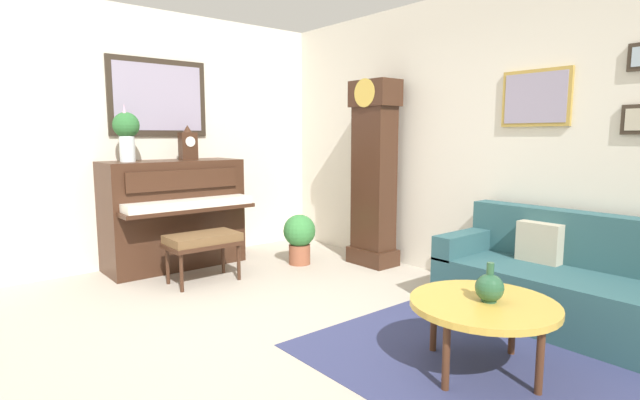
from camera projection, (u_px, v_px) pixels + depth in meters
ground_plane at (259, 345)px, 3.46m from camera, size 6.40×6.00×0.10m
wall_left at (128, 138)px, 5.26m from camera, size 0.13×4.90×2.80m
wall_back at (464, 138)px, 4.77m from camera, size 5.30×0.13×2.80m
area_rug at (470, 368)px, 3.01m from camera, size 2.10×1.50×0.01m
piano at (174, 213)px, 5.30m from camera, size 0.87×1.44×1.17m
piano_bench at (203, 241)px, 4.74m from camera, size 0.42×0.70×0.48m
grandfather_clock at (374, 178)px, 5.33m from camera, size 0.52×0.34×2.03m
couch at (570, 285)px, 3.66m from camera, size 1.90×0.80×0.84m
coffee_table at (483, 306)px, 2.93m from camera, size 0.88×0.88×0.44m
mantel_clock at (188, 144)px, 5.32m from camera, size 0.13×0.18×0.38m
flower_vase at (126, 131)px, 4.89m from camera, size 0.26×0.26×0.58m
green_jug at (489, 287)px, 2.91m from camera, size 0.17×0.17×0.24m
potted_plant at (299, 236)px, 5.42m from camera, size 0.36×0.36×0.56m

